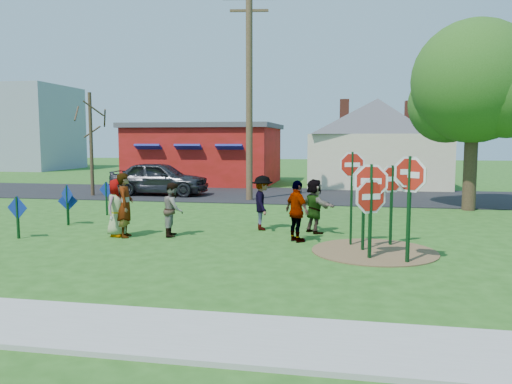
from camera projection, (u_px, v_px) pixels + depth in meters
ground at (215, 238)px, 14.61m from camera, size 120.00×120.00×0.00m
sidewalk at (90, 327)px, 7.56m from camera, size 22.00×1.80×0.08m
road at (273, 195)px, 25.85m from camera, size 120.00×7.50×0.04m
dirt_patch at (374, 251)px, 12.81m from camera, size 3.20×3.20×0.03m
red_building at (206, 153)px, 32.99m from camera, size 9.40×7.69×3.90m
cream_house at (377, 139)px, 30.90m from camera, size 9.40×9.40×6.50m
distant_building at (18, 128)px, 48.61m from camera, size 10.00×8.00×8.00m
stop_sign_a at (371, 190)px, 11.97m from camera, size 1.11×0.08×2.44m
stop_sign_b at (352, 174)px, 13.37m from camera, size 0.92×0.27×2.68m
stop_sign_c at (409, 184)px, 11.48m from camera, size 0.98×0.22×2.63m
stop_sign_d at (392, 185)px, 13.37m from camera, size 0.89×0.50×2.33m
stop_sign_e at (371, 202)px, 11.90m from camera, size 0.99×0.56×2.08m
stop_sign_f at (410, 183)px, 11.44m from camera, size 0.91×0.69×2.63m
stop_sign_g at (364, 188)px, 12.75m from camera, size 0.80×0.61×2.35m
blue_diamond_a at (17, 213)px, 14.46m from camera, size 0.69×0.10×1.25m
blue_diamond_b at (67, 200)px, 16.70m from camera, size 0.59×0.31×1.37m
blue_diamond_c at (68, 204)px, 16.93m from camera, size 0.66×0.16×1.13m
blue_diamond_d at (106, 194)px, 18.97m from camera, size 0.63×0.14×1.29m
person_a at (117, 208)px, 14.80m from camera, size 0.75×0.95×1.72m
person_b at (125, 205)px, 14.67m from camera, size 0.62×0.79×1.90m
person_c at (173, 209)px, 14.85m from camera, size 0.76×0.89×1.60m
person_d at (262, 203)px, 15.86m from camera, size 0.90×1.25×1.74m
person_e at (297, 211)px, 13.99m from camera, size 0.98×1.05×1.74m
person_f at (314, 206)px, 15.34m from camera, size 1.32×1.54×1.67m
suv at (159, 178)px, 25.65m from camera, size 5.04×2.06×1.71m
utility_pole at (249, 88)px, 23.10m from camera, size 2.42×0.51×9.95m
leafy_tree at (477, 88)px, 19.86m from camera, size 5.37×4.90×7.63m
bare_tree_west at (91, 129)px, 25.10m from camera, size 1.80×1.80×5.23m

